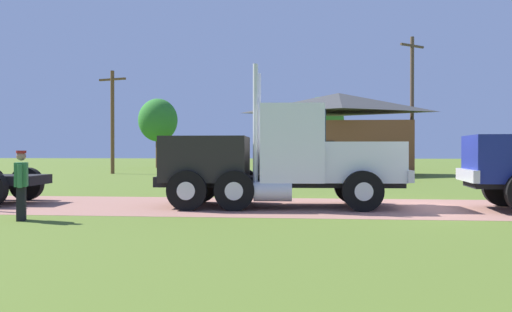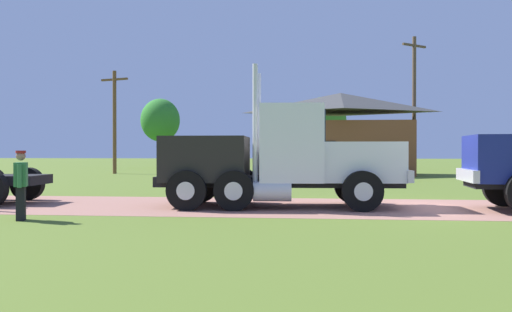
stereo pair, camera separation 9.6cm
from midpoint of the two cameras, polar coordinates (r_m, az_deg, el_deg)
The scene contains 9 objects.
ground_plane at distance 15.53m, azimuth 18.23°, elevation -5.28°, with size 200.00×200.00×0.00m, color #556B25.
dirt_track at distance 15.53m, azimuth 18.23°, elevation -5.26°, with size 120.00×5.33×0.01m, color #9F6B5B.
truck_foreground_white at distance 15.05m, azimuth 2.21°, elevation -0.39°, with size 6.98×2.86×3.87m.
visitor_standing_near at distance 13.20m, azimuth -23.86°, elevation -2.64°, with size 0.40×0.57×1.58m.
shed_building at distance 36.11m, azimuth 8.69°, elevation 2.20°, with size 9.41×5.37×5.44m.
utility_pole_near at distance 38.55m, azimuth -15.08°, elevation 3.85°, with size 2.14×0.80×7.14m.
utility_pole_far at distance 37.97m, azimuth 16.18°, elevation 5.56°, with size 1.80×1.49×9.31m.
tree_left at distance 51.63m, azimuth -10.43°, elevation 3.74°, with size 3.69×3.69×6.54m.
tree_mid at distance 54.61m, azimuth 6.90°, elevation 3.63°, with size 4.57×4.57×7.06m.
Camera 1 is at (-3.39, -15.09, 1.56)m, focal length 37.65 mm.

